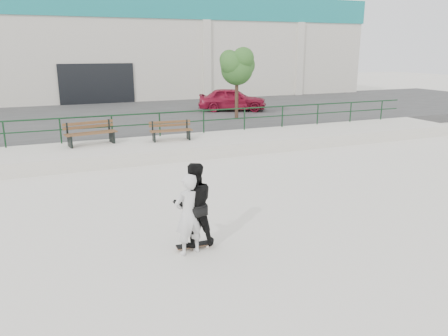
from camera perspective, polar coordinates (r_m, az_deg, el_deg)
name	(u,v)px	position (r m, az deg, el deg)	size (l,w,h in m)	color
ground	(245,257)	(9.11, 2.79, -11.55)	(120.00, 120.00, 0.00)	silver
ledge	(144,150)	(17.63, -10.41, 2.34)	(30.00, 3.00, 0.50)	beige
parking_strip	(112,119)	(25.88, -14.45, 6.17)	(60.00, 14.00, 0.50)	#373737
railing	(136,120)	(18.70, -11.41, 6.12)	(28.00, 0.06, 1.03)	#13351C
commercial_building	(83,44)	(39.50, -17.95, 15.19)	(44.20, 16.33, 8.00)	beige
bench_left	(91,133)	(17.83, -17.04, 4.36)	(2.04, 0.91, 0.91)	brown
bench_right	(171,131)	(18.05, -6.95, 4.86)	(1.75, 0.62, 0.80)	brown
tree	(237,65)	(23.49, 1.74, 13.25)	(2.10, 1.87, 3.74)	#4F3727
red_car	(232,99)	(26.78, 1.08, 8.98)	(1.64, 4.08, 1.39)	maroon
skateboard	(195,245)	(9.47, -3.87, -10.00)	(0.79, 0.23, 0.09)	black
standing_skater	(194,204)	(9.12, -3.97, -4.77)	(0.87, 0.68, 1.79)	black
seated_skater	(188,214)	(8.95, -4.66, -6.07)	(0.63, 0.41, 1.72)	silver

